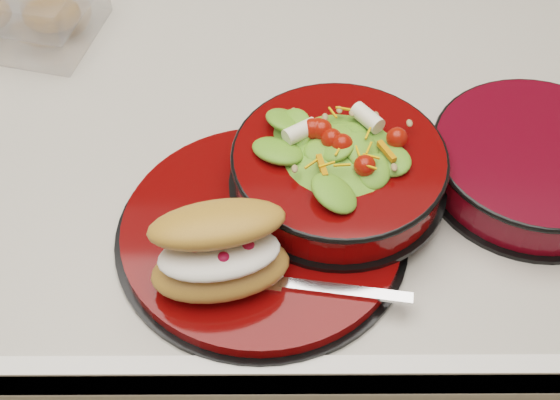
{
  "coord_description": "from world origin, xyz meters",
  "views": [
    {
      "loc": [
        0.02,
        -0.73,
        1.58
      ],
      "look_at": [
        0.02,
        -0.18,
        0.94
      ],
      "focal_mm": 50.0,
      "sensor_mm": 36.0,
      "label": 1
    }
  ],
  "objects_px": {
    "dinner_plate": "(263,232)",
    "croissant": "(220,251)",
    "extra_bowl": "(535,162)",
    "island_counter": "(267,304)",
    "pastry_box": "(14,4)",
    "fork": "(320,287)",
    "salad_bowl": "(339,162)"
  },
  "relations": [
    {
      "from": "island_counter",
      "to": "salad_bowl",
      "type": "distance_m",
      "value": 0.53
    },
    {
      "from": "fork",
      "to": "pastry_box",
      "type": "height_order",
      "value": "pastry_box"
    },
    {
      "from": "salad_bowl",
      "to": "pastry_box",
      "type": "height_order",
      "value": "salad_bowl"
    },
    {
      "from": "island_counter",
      "to": "dinner_plate",
      "type": "bearing_deg",
      "value": -89.56
    },
    {
      "from": "dinner_plate",
      "to": "croissant",
      "type": "bearing_deg",
      "value": -122.9
    },
    {
      "from": "croissant",
      "to": "extra_bowl",
      "type": "height_order",
      "value": "croissant"
    },
    {
      "from": "fork",
      "to": "pastry_box",
      "type": "xyz_separation_m",
      "value": [
        -0.4,
        0.45,
        0.02
      ]
    },
    {
      "from": "salad_bowl",
      "to": "extra_bowl",
      "type": "bearing_deg",
      "value": 6.16
    },
    {
      "from": "island_counter",
      "to": "dinner_plate",
      "type": "relative_size",
      "value": 3.87
    },
    {
      "from": "dinner_plate",
      "to": "island_counter",
      "type": "bearing_deg",
      "value": 90.44
    },
    {
      "from": "croissant",
      "to": "pastry_box",
      "type": "distance_m",
      "value": 0.53
    },
    {
      "from": "dinner_plate",
      "to": "pastry_box",
      "type": "height_order",
      "value": "pastry_box"
    },
    {
      "from": "island_counter",
      "to": "dinner_plate",
      "type": "height_order",
      "value": "dinner_plate"
    },
    {
      "from": "croissant",
      "to": "pastry_box",
      "type": "bearing_deg",
      "value": 114.17
    },
    {
      "from": "island_counter",
      "to": "pastry_box",
      "type": "height_order",
      "value": "pastry_box"
    },
    {
      "from": "extra_bowl",
      "to": "fork",
      "type": "bearing_deg",
      "value": -146.66
    },
    {
      "from": "pastry_box",
      "to": "fork",
      "type": "bearing_deg",
      "value": -34.44
    },
    {
      "from": "pastry_box",
      "to": "dinner_plate",
      "type": "bearing_deg",
      "value": -33.38
    },
    {
      "from": "island_counter",
      "to": "fork",
      "type": "height_order",
      "value": "fork"
    },
    {
      "from": "dinner_plate",
      "to": "extra_bowl",
      "type": "bearing_deg",
      "value": 15.3
    },
    {
      "from": "dinner_plate",
      "to": "pastry_box",
      "type": "xyz_separation_m",
      "value": [
        -0.34,
        0.37,
        0.03
      ]
    },
    {
      "from": "salad_bowl",
      "to": "croissant",
      "type": "distance_m",
      "value": 0.18
    },
    {
      "from": "dinner_plate",
      "to": "pastry_box",
      "type": "relative_size",
      "value": 1.33
    },
    {
      "from": "extra_bowl",
      "to": "salad_bowl",
      "type": "bearing_deg",
      "value": -173.84
    },
    {
      "from": "salad_bowl",
      "to": "extra_bowl",
      "type": "height_order",
      "value": "salad_bowl"
    },
    {
      "from": "dinner_plate",
      "to": "croissant",
      "type": "xyz_separation_m",
      "value": [
        -0.04,
        -0.06,
        0.05
      ]
    },
    {
      "from": "salad_bowl",
      "to": "fork",
      "type": "distance_m",
      "value": 0.15
    },
    {
      "from": "island_counter",
      "to": "extra_bowl",
      "type": "height_order",
      "value": "extra_bowl"
    },
    {
      "from": "pastry_box",
      "to": "croissant",
      "type": "bearing_deg",
      "value": -41.31
    },
    {
      "from": "pastry_box",
      "to": "extra_bowl",
      "type": "relative_size",
      "value": 0.98
    },
    {
      "from": "fork",
      "to": "dinner_plate",
      "type": "bearing_deg",
      "value": 45.09
    },
    {
      "from": "croissant",
      "to": "pastry_box",
      "type": "xyz_separation_m",
      "value": [
        -0.3,
        0.43,
        -0.02
      ]
    }
  ]
}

